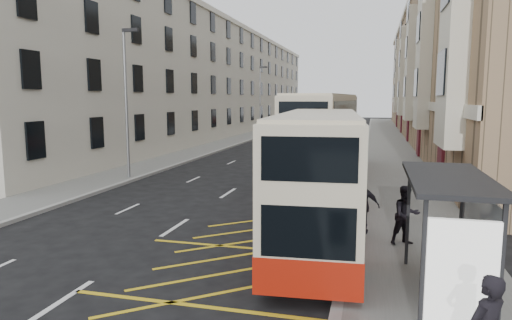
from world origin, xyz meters
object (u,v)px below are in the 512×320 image
(street_lamp_near, at_px, (127,95))
(double_decker_front, at_px, (319,176))
(bus_shelter, at_px, (457,213))
(white_van, at_px, (283,132))
(pedestrian_mid, at_px, (406,215))
(car_dark, at_px, (309,119))
(pedestrian_far, at_px, (362,206))
(car_silver, at_px, (297,122))
(double_decker_rear, at_px, (323,134))
(street_lamp_far, at_px, (261,97))
(car_red, at_px, (354,122))

(street_lamp_near, bearing_deg, double_decker_front, -35.77)
(bus_shelter, height_order, white_van, bus_shelter)
(double_decker_front, xyz_separation_m, pedestrian_mid, (2.64, -0.23, -1.02))
(pedestrian_mid, height_order, car_dark, pedestrian_mid)
(pedestrian_far, distance_m, car_silver, 56.24)
(street_lamp_near, height_order, double_decker_rear, street_lamp_near)
(white_van, distance_m, car_silver, 21.61)
(street_lamp_far, height_order, car_dark, street_lamp_far)
(pedestrian_far, height_order, car_silver, pedestrian_far)
(white_van, xyz_separation_m, car_dark, (-1.86, 33.31, -0.08))
(street_lamp_near, height_order, car_dark, street_lamp_near)
(bus_shelter, xyz_separation_m, car_silver, (-13.24, 59.91, -1.33))
(white_van, height_order, car_silver, white_van)
(pedestrian_mid, bearing_deg, car_red, 67.30)
(street_lamp_far, bearing_deg, pedestrian_mid, -69.99)
(bus_shelter, bearing_deg, pedestrian_mid, 100.05)
(double_decker_front, bearing_deg, street_lamp_near, 139.93)
(white_van, relative_size, car_silver, 1.26)
(street_lamp_far, bearing_deg, pedestrian_far, -71.33)
(double_decker_front, distance_m, double_decker_rear, 12.60)
(street_lamp_near, distance_m, car_red, 55.08)
(street_lamp_far, relative_size, pedestrian_far, 4.35)
(bus_shelter, xyz_separation_m, car_red, (-4.85, 66.45, -1.47))
(bus_shelter, xyz_separation_m, white_van, (-11.25, 38.39, -1.31))
(double_decker_front, distance_m, pedestrian_far, 1.78)
(double_decker_rear, bearing_deg, pedestrian_far, -74.79)
(double_decker_rear, bearing_deg, white_van, 110.27)
(double_decker_rear, bearing_deg, pedestrian_mid, -70.12)
(street_lamp_near, bearing_deg, car_silver, 88.24)
(street_lamp_far, bearing_deg, white_van, -49.27)
(double_decker_rear, distance_m, car_red, 49.72)
(car_dark, relative_size, car_red, 0.99)
(pedestrian_far, xyz_separation_m, car_red, (-2.86, 61.64, -0.40))
(double_decker_rear, bearing_deg, street_lamp_far, 114.65)
(street_lamp_far, distance_m, car_red, 26.29)
(double_decker_front, xyz_separation_m, pedestrian_far, (1.35, 0.59, -0.99))
(car_dark, distance_m, car_red, 9.79)
(white_van, distance_m, car_dark, 33.37)
(car_red, bearing_deg, bus_shelter, 100.51)
(car_red, bearing_deg, pedestrian_far, 98.99)
(car_red, bearing_deg, street_lamp_far, 74.08)
(street_lamp_far, distance_m, pedestrian_far, 39.84)
(pedestrian_far, relative_size, car_red, 0.40)
(car_silver, height_order, car_red, car_silver)
(street_lamp_near, xyz_separation_m, white_van, (3.44, 26.00, -3.81))
(pedestrian_far, bearing_deg, car_red, -82.10)
(double_decker_rear, distance_m, car_dark, 55.64)
(bus_shelter, distance_m, street_lamp_far, 44.94)
(street_lamp_far, relative_size, double_decker_front, 0.78)
(bus_shelter, xyz_separation_m, pedestrian_far, (-1.99, 4.80, -1.07))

